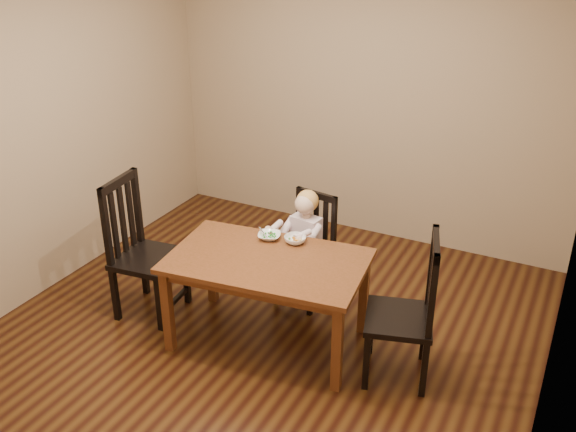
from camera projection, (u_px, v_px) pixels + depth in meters
The scene contains 9 objects.
room at pixel (264, 169), 4.42m from camera, with size 4.01×4.01×2.71m.
dining_table at pixel (267, 269), 4.63m from camera, with size 1.50×1.00×0.71m.
chair_child at pixel (308, 250), 5.26m from camera, with size 0.45×0.44×0.92m.
chair_left at pixel (142, 250), 5.04m from camera, with size 0.52×0.54×1.14m.
chair_right at pixel (408, 312), 4.31m from camera, with size 0.56×0.57×1.08m.
toddler at pixel (305, 237), 5.16m from camera, with size 0.31×0.39×0.53m, color silver, non-canonical shape.
bowl_peas at pixel (269, 236), 4.87m from camera, with size 0.17×0.17×0.04m, color white.
bowl_veg at pixel (295, 239), 4.81m from camera, with size 0.17×0.17×0.05m, color white.
fork at pixel (263, 234), 4.86m from camera, with size 0.11×0.07×0.05m.
Camera 1 is at (2.02, -3.61, 2.96)m, focal length 40.00 mm.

